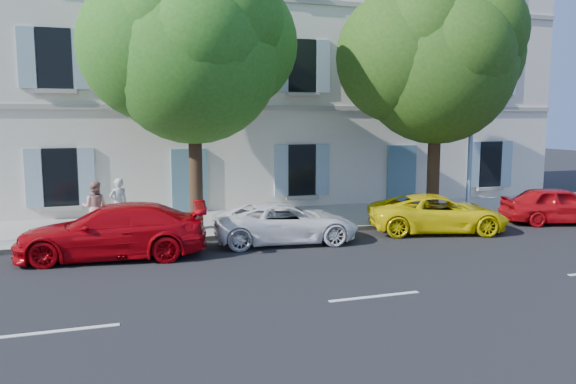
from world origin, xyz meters
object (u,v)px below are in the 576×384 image
object	(u,v)px
tree_right	(437,66)
car_red_coupe	(112,231)
pedestrian_a	(119,203)
street_lamp	(476,90)
car_white_coupe	(286,223)
car_yellow_supercar	(438,213)
pedestrian_b	(95,207)
car_red_hatchback	(559,205)
tree_left	(193,57)

from	to	relation	value
tree_right	car_red_coupe	bearing A→B (deg)	-170.65
pedestrian_a	street_lamp	bearing A→B (deg)	149.34
car_white_coupe	pedestrian_a	bearing A→B (deg)	62.76
car_yellow_supercar	pedestrian_b	bearing A→B (deg)	91.45
car_red_coupe	car_white_coupe	distance (m)	4.85
street_lamp	pedestrian_a	world-z (taller)	street_lamp
street_lamp	car_red_hatchback	bearing A→B (deg)	-22.99
car_yellow_supercar	car_red_hatchback	xyz separation A→B (m)	(4.76, -0.05, 0.04)
car_red_coupe	pedestrian_a	size ratio (longest dim) A/B	3.03
car_red_hatchback	street_lamp	bearing A→B (deg)	84.50
pedestrian_a	pedestrian_b	size ratio (longest dim) A/B	1.01
car_red_hatchback	tree_left	xyz separation A→B (m)	(-12.10, 2.26, 4.83)
car_white_coupe	car_red_hatchback	bearing A→B (deg)	-85.09
pedestrian_a	tree_left	bearing A→B (deg)	139.27
tree_left	pedestrian_a	world-z (taller)	tree_left
car_yellow_supercar	tree_left	xyz separation A→B (m)	(-7.34, 2.21, 4.87)
car_yellow_supercar	car_red_coupe	bearing A→B (deg)	106.59
car_red_hatchback	street_lamp	size ratio (longest dim) A/B	0.48
car_yellow_supercar	pedestrian_a	bearing A→B (deg)	87.82
street_lamp	pedestrian_a	bearing A→B (deg)	170.65
car_red_hatchback	tree_right	distance (m)	6.37
car_red_coupe	car_red_hatchback	bearing A→B (deg)	98.14
car_red_hatchback	pedestrian_b	bearing A→B (deg)	97.75
pedestrian_b	pedestrian_a	bearing A→B (deg)	-131.13
car_yellow_supercar	tree_left	bearing A→B (deg)	88.46
car_white_coupe	car_red_coupe	bearing A→B (deg)	99.13
car_red_hatchback	street_lamp	world-z (taller)	street_lamp
car_white_coupe	car_red_hatchback	world-z (taller)	car_red_hatchback
tree_right	pedestrian_a	xyz separation A→B (m)	(-10.43, 1.51, -4.40)
tree_left	car_red_coupe	bearing A→B (deg)	-136.46
tree_right	street_lamp	distance (m)	1.55
car_white_coupe	tree_right	world-z (taller)	tree_right
car_red_coupe	tree_left	xyz separation A→B (m)	(2.57, 2.45, 4.77)
car_yellow_supercar	pedestrian_b	xyz separation A→B (m)	(-10.37, 2.55, 0.33)
street_lamp	pedestrian_a	distance (m)	12.40
tree_right	pedestrian_b	distance (m)	12.02
car_red_hatchback	pedestrian_a	distance (m)	14.76
street_lamp	pedestrian_a	size ratio (longest dim) A/B	4.88
pedestrian_a	car_red_coupe	bearing A→B (deg)	64.35
car_red_hatchback	tree_left	bearing A→B (deg)	96.89
car_red_hatchback	pedestrian_a	bearing A→B (deg)	95.43
car_white_coupe	tree_right	bearing A→B (deg)	-70.36
car_red_hatchback	car_yellow_supercar	bearing A→B (deg)	106.88
car_white_coupe	pedestrian_b	distance (m)	5.87
pedestrian_a	tree_right	bearing A→B (deg)	150.46
car_yellow_supercar	tree_left	size ratio (longest dim) A/B	0.53
car_red_coupe	pedestrian_b	distance (m)	2.83
car_red_coupe	car_red_hatchback	distance (m)	14.68
tree_left	street_lamp	world-z (taller)	tree_left
car_yellow_supercar	car_red_hatchback	size ratio (longest dim) A/B	1.15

